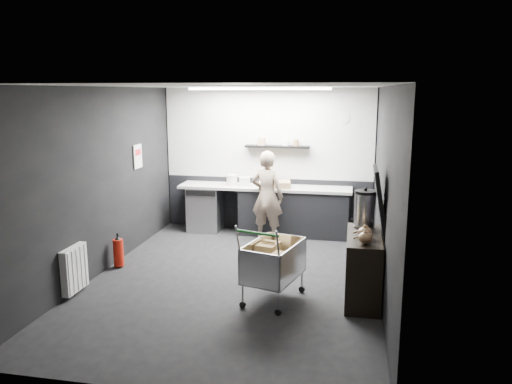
# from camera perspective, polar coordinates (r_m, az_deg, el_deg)

# --- Properties ---
(floor) EXTENTS (5.50, 5.50, 0.00)m
(floor) POSITION_cam_1_polar(r_m,az_deg,el_deg) (7.21, -2.45, -9.98)
(floor) COLOR black
(floor) RESTS_ON ground
(ceiling) EXTENTS (5.50, 5.50, 0.00)m
(ceiling) POSITION_cam_1_polar(r_m,az_deg,el_deg) (6.70, -2.65, 12.02)
(ceiling) COLOR white
(ceiling) RESTS_ON wall_back
(wall_back) EXTENTS (5.50, 0.00, 5.50)m
(wall_back) POSITION_cam_1_polar(r_m,az_deg,el_deg) (9.49, 1.35, 3.71)
(wall_back) COLOR black
(wall_back) RESTS_ON floor
(wall_front) EXTENTS (5.50, 0.00, 5.50)m
(wall_front) POSITION_cam_1_polar(r_m,az_deg,el_deg) (4.28, -11.24, -6.26)
(wall_front) COLOR black
(wall_front) RESTS_ON floor
(wall_left) EXTENTS (0.00, 5.50, 5.50)m
(wall_left) POSITION_cam_1_polar(r_m,az_deg,el_deg) (7.55, -17.48, 1.14)
(wall_left) COLOR black
(wall_left) RESTS_ON floor
(wall_right) EXTENTS (0.00, 5.50, 5.50)m
(wall_right) POSITION_cam_1_polar(r_m,az_deg,el_deg) (6.66, 14.44, -0.03)
(wall_right) COLOR black
(wall_right) RESTS_ON floor
(kitchen_wall_panel) EXTENTS (3.95, 0.02, 1.70)m
(kitchen_wall_panel) POSITION_cam_1_polar(r_m,az_deg,el_deg) (9.41, 1.35, 6.71)
(kitchen_wall_panel) COLOR beige
(kitchen_wall_panel) RESTS_ON wall_back
(dado_panel) EXTENTS (3.95, 0.02, 1.00)m
(dado_panel) POSITION_cam_1_polar(r_m,az_deg,el_deg) (9.62, 1.31, -1.33)
(dado_panel) COLOR black
(dado_panel) RESTS_ON wall_back
(floating_shelf) EXTENTS (1.20, 0.22, 0.04)m
(floating_shelf) POSITION_cam_1_polar(r_m,az_deg,el_deg) (9.30, 2.44, 5.21)
(floating_shelf) COLOR black
(floating_shelf) RESTS_ON wall_back
(wall_clock) EXTENTS (0.20, 0.03, 0.20)m
(wall_clock) POSITION_cam_1_polar(r_m,az_deg,el_deg) (9.25, 10.01, 8.31)
(wall_clock) COLOR silver
(wall_clock) RESTS_ON wall_back
(poster) EXTENTS (0.02, 0.30, 0.40)m
(poster) POSITION_cam_1_polar(r_m,az_deg,el_deg) (8.66, -13.37, 3.98)
(poster) COLOR silver
(poster) RESTS_ON wall_left
(poster_red_band) EXTENTS (0.02, 0.22, 0.10)m
(poster_red_band) POSITION_cam_1_polar(r_m,az_deg,el_deg) (8.65, -13.36, 4.44)
(poster_red_band) COLOR red
(poster_red_band) RESTS_ON poster
(radiator) EXTENTS (0.10, 0.50, 0.60)m
(radiator) POSITION_cam_1_polar(r_m,az_deg,el_deg) (7.01, -20.05, -8.27)
(radiator) COLOR silver
(radiator) RESTS_ON wall_left
(ceiling_strip) EXTENTS (2.40, 0.20, 0.04)m
(ceiling_strip) POSITION_cam_1_polar(r_m,az_deg,el_deg) (8.51, 0.35, 11.72)
(ceiling_strip) COLOR white
(ceiling_strip) RESTS_ON ceiling
(prep_counter) EXTENTS (3.20, 0.61, 0.90)m
(prep_counter) POSITION_cam_1_polar(r_m,az_deg,el_deg) (9.31, 1.80, -2.04)
(prep_counter) COLOR black
(prep_counter) RESTS_ON floor
(person) EXTENTS (0.66, 0.50, 1.62)m
(person) POSITION_cam_1_polar(r_m,az_deg,el_deg) (8.80, 1.28, -0.48)
(person) COLOR #BFAE97
(person) RESTS_ON floor
(shopping_cart) EXTENTS (0.78, 1.08, 1.03)m
(shopping_cart) POSITION_cam_1_polar(r_m,az_deg,el_deg) (6.38, 1.98, -8.16)
(shopping_cart) COLOR silver
(shopping_cart) RESTS_ON floor
(sideboard) EXTENTS (0.49, 1.14, 1.71)m
(sideboard) POSITION_cam_1_polar(r_m,az_deg,el_deg) (6.57, 12.27, -7.35)
(sideboard) COLOR black
(sideboard) RESTS_ON floor
(fire_extinguisher) EXTENTS (0.15, 0.15, 0.51)m
(fire_extinguisher) POSITION_cam_1_polar(r_m,az_deg,el_deg) (7.89, -15.45, -6.58)
(fire_extinguisher) COLOR #AA170B
(fire_extinguisher) RESTS_ON floor
(cardboard_box) EXTENTS (0.63, 0.52, 0.11)m
(cardboard_box) POSITION_cam_1_polar(r_m,az_deg,el_deg) (9.15, 2.14, 0.92)
(cardboard_box) COLOR olive
(cardboard_box) RESTS_ON prep_counter
(pink_tub) EXTENTS (0.20, 0.20, 0.20)m
(pink_tub) POSITION_cam_1_polar(r_m,az_deg,el_deg) (9.35, -2.78, 1.39)
(pink_tub) COLOR beige
(pink_tub) RESTS_ON prep_counter
(white_container) EXTENTS (0.22, 0.20, 0.16)m
(white_container) POSITION_cam_1_polar(r_m,az_deg,el_deg) (9.25, -1.32, 1.19)
(white_container) COLOR silver
(white_container) RESTS_ON prep_counter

